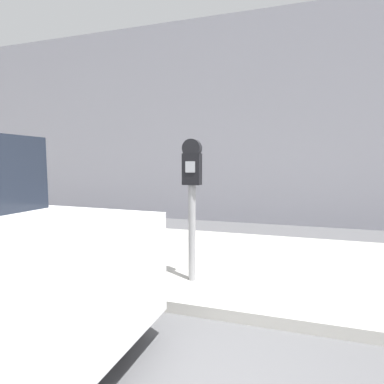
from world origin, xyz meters
TOP-DOWN VIEW (x-y plane):
  - ground_plane at (0.00, 0.00)m, footprint 60.00×60.00m
  - sidewalk at (0.00, 2.20)m, footprint 24.00×2.80m
  - building_facade at (0.00, 5.27)m, footprint 24.00×0.30m
  - parking_meter at (-0.16, 1.34)m, footprint 0.19×0.13m

SIDE VIEW (x-z plane):
  - ground_plane at x=0.00m, z-range 0.00..0.00m
  - sidewalk at x=0.00m, z-range 0.00..0.11m
  - parking_meter at x=-0.16m, z-range 0.35..1.83m
  - building_facade at x=0.00m, z-range 0.00..4.56m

